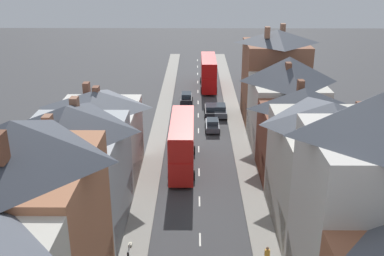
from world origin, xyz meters
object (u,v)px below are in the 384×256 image
at_px(car_near_blue, 220,110).
at_px(car_parked_right_a, 186,98).
at_px(double_decker_bus_lead, 182,143).
at_px(car_mid_white, 211,110).
at_px(car_mid_black, 212,125).
at_px(pedestrian_mid_right, 267,255).
at_px(double_decker_bus_mid_street, 208,72).

height_order(car_near_blue, car_parked_right_a, car_parked_right_a).
distance_m(double_decker_bus_lead, car_mid_white, 17.24).
bearing_deg(car_mid_black, car_mid_white, 90.00).
relative_size(car_mid_white, pedestrian_mid_right, 2.83).
bearing_deg(pedestrian_mid_right, double_decker_bus_lead, 111.74).
distance_m(double_decker_bus_mid_street, car_parked_right_a, 9.49).
bearing_deg(car_mid_white, pedestrian_mid_right, -84.81).
distance_m(car_near_blue, car_mid_white, 1.31).
height_order(car_near_blue, pedestrian_mid_right, pedestrian_mid_right).
xyz_separation_m(car_near_blue, pedestrian_mid_right, (1.74, -33.23, 0.19)).
height_order(car_mid_black, car_mid_white, car_mid_white).
height_order(double_decker_bus_mid_street, car_mid_black, double_decker_bus_mid_street).
height_order(car_near_blue, car_mid_white, car_near_blue).
distance_m(car_mid_white, pedestrian_mid_right, 33.53).
xyz_separation_m(double_decker_bus_mid_street, car_mid_white, (0.01, -14.13, -2.00)).
distance_m(double_decker_bus_lead, car_near_blue, 17.39).
height_order(double_decker_bus_lead, car_mid_black, double_decker_bus_lead).
bearing_deg(double_decker_bus_lead, car_mid_white, 77.83).
bearing_deg(car_parked_right_a, double_decker_bus_mid_street, 67.26).
relative_size(double_decker_bus_mid_street, car_mid_black, 2.81).
bearing_deg(double_decker_bus_mid_street, pedestrian_mid_right, -86.33).
bearing_deg(car_near_blue, double_decker_bus_lead, -106.50).
bearing_deg(car_parked_right_a, pedestrian_mid_right, -80.33).
bearing_deg(car_mid_white, car_near_blue, -7.30).
xyz_separation_m(car_parked_right_a, car_mid_white, (3.60, -5.56, -0.04)).
xyz_separation_m(car_near_blue, car_mid_black, (-1.30, -5.81, -0.05)).
bearing_deg(car_near_blue, pedestrian_mid_right, -87.01).
distance_m(car_near_blue, car_parked_right_a, 7.54).
distance_m(car_mid_black, pedestrian_mid_right, 27.59).
bearing_deg(double_decker_bus_lead, pedestrian_mid_right, -68.26).
bearing_deg(car_near_blue, car_mid_black, -102.62).
height_order(double_decker_bus_lead, pedestrian_mid_right, double_decker_bus_lead).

